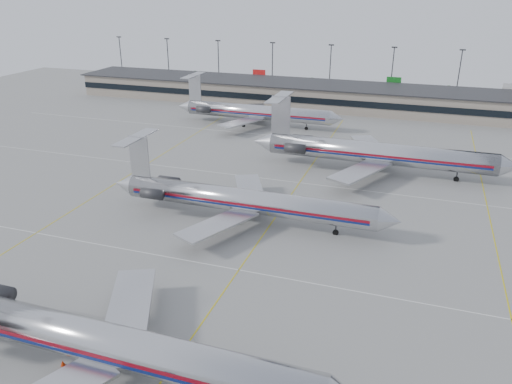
% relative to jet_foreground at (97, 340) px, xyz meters
% --- Properties ---
extents(ground, '(260.00, 260.00, 0.00)m').
position_rel_jet_foreground_xyz_m(ground, '(5.67, 9.89, -3.43)').
color(ground, gray).
rests_on(ground, ground).
extents(apron_markings, '(160.00, 0.15, 0.02)m').
position_rel_jet_foreground_xyz_m(apron_markings, '(5.67, 19.89, -3.42)').
color(apron_markings, silver).
rests_on(apron_markings, ground).
extents(terminal, '(162.00, 17.00, 6.25)m').
position_rel_jet_foreground_xyz_m(terminal, '(5.67, 107.86, -0.28)').
color(terminal, gray).
rests_on(terminal, ground).
extents(light_mast_row, '(163.60, 0.40, 15.28)m').
position_rel_jet_foreground_xyz_m(light_mast_row, '(5.67, 121.89, 5.15)').
color(light_mast_row, '#38383D').
rests_on(light_mast_row, ground).
extents(jet_foreground, '(45.21, 26.62, 11.83)m').
position_rel_jet_foreground_xyz_m(jet_foreground, '(0.00, 0.00, 0.00)').
color(jet_foreground, silver).
rests_on(jet_foreground, ground).
extents(jet_second_row, '(43.14, 25.40, 11.29)m').
position_rel_jet_foreground_xyz_m(jet_second_row, '(1.25, 32.73, -0.16)').
color(jet_second_row, silver).
rests_on(jet_second_row, ground).
extents(jet_third_row, '(46.99, 28.90, 12.85)m').
position_rel_jet_foreground_xyz_m(jet_third_row, '(16.73, 59.34, 0.30)').
color(jet_third_row, silver).
rests_on(jet_third_row, ground).
extents(jet_back_row, '(41.68, 25.64, 11.40)m').
position_rel_jet_foreground_xyz_m(jet_back_row, '(-14.03, 83.02, -0.12)').
color(jet_back_row, silver).
rests_on(jet_back_row, ground).
extents(belt_loader, '(4.50, 2.15, 2.30)m').
position_rel_jet_foreground_xyz_m(belt_loader, '(11.67, 2.21, -2.82)').
color(belt_loader, '#9C9C9C').
rests_on(belt_loader, ground).
extents(cone_left, '(0.56, 0.56, 0.59)m').
position_rel_jet_foreground_xyz_m(cone_left, '(-3.72, -0.49, -3.14)').
color(cone_left, red).
rests_on(cone_left, ground).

